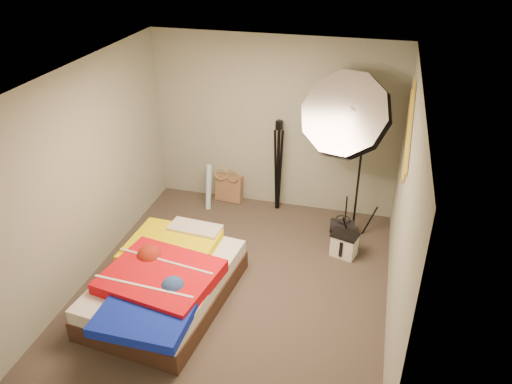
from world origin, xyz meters
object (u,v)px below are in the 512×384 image
(camera_case, at_px, (344,245))
(bed, at_px, (165,282))
(duffel_bag, at_px, (342,226))
(camera_tripod, at_px, (278,160))
(photo_umbrella, at_px, (347,116))
(wrapping_roll, at_px, (209,187))
(tote_bag, at_px, (229,188))

(camera_case, height_order, bed, bed)
(duffel_bag, xyz_separation_m, camera_tripod, (-1.00, 0.42, 0.69))
(duffel_bag, relative_size, bed, 0.16)
(photo_umbrella, relative_size, camera_tripod, 1.70)
(bed, bearing_deg, camera_tripod, 71.47)
(camera_tripod, bearing_deg, photo_umbrella, -24.64)
(wrapping_roll, xyz_separation_m, bed, (0.21, -2.08, -0.07))
(camera_tripod, bearing_deg, camera_case, -40.81)
(tote_bag, distance_m, camera_tripod, 0.97)
(camera_case, distance_m, duffel_bag, 0.52)
(tote_bag, xyz_separation_m, photo_umbrella, (1.69, -0.48, 1.48))
(wrapping_roll, relative_size, camera_case, 2.27)
(tote_bag, bearing_deg, duffel_bag, -9.12)
(tote_bag, height_order, wrapping_roll, wrapping_roll)
(tote_bag, bearing_deg, camera_tripod, 1.75)
(duffel_bag, height_order, bed, bed)
(tote_bag, xyz_separation_m, bed, (-0.01, -2.36, 0.06))
(photo_umbrella, bearing_deg, camera_case, -73.13)
(photo_umbrella, bearing_deg, tote_bag, 164.15)
(wrapping_roll, height_order, camera_case, wrapping_roll)
(camera_case, height_order, photo_umbrella, photo_umbrella)
(wrapping_roll, distance_m, camera_tripod, 1.11)
(tote_bag, distance_m, camera_case, 2.09)
(tote_bag, distance_m, photo_umbrella, 2.30)
(duffel_bag, distance_m, bed, 2.60)
(bed, xyz_separation_m, camera_tripod, (0.77, 2.31, 0.53))
(wrapping_roll, xyz_separation_m, duffel_bag, (1.99, -0.19, -0.24))
(camera_case, relative_size, photo_umbrella, 0.13)
(wrapping_roll, bearing_deg, camera_case, -18.70)
(camera_tripod, bearing_deg, wrapping_roll, -166.73)
(duffel_bag, bearing_deg, camera_case, -84.06)
(bed, relative_size, camera_tripod, 1.46)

